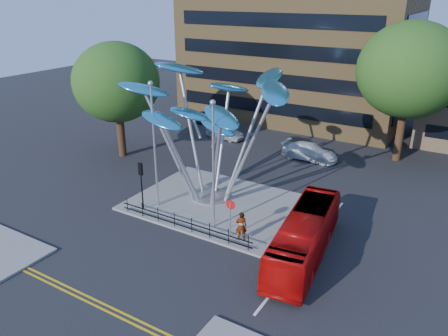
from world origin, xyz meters
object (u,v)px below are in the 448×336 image
Objects in this scene: leaf_sculpture at (210,107)px; street_lamp_right at (213,154)px; red_bus at (305,236)px; parked_car_mid at (225,133)px; traffic_light_island at (141,176)px; no_entry_sign_island at (230,212)px; tree_right at (410,70)px; pedestrian at (241,226)px; tree_left at (116,82)px; parked_car_right at (310,152)px; parked_car_left at (207,118)px; street_lamp_left at (154,135)px.

leaf_sculpture is 4.83m from street_lamp_right.
red_bus is 2.42× the size of parked_car_mid.
traffic_light_island is 1.40× the size of no_entry_sign_island.
tree_right is 21.35m from pedestrian.
tree_left reaches higher than red_bus.
no_entry_sign_island is 0.62× the size of parked_car_mid.
parked_car_right is at bearing 102.42° from red_bus.
parked_car_mid is (-6.34, 12.43, -6.22)m from leaf_sculpture.
leaf_sculpture is 13.31m from parked_car_right.
pedestrian is at bearing -150.06° from parked_car_left.
parked_car_right is at bearing -149.56° from tree_right.
red_bus reaches higher than no_entry_sign_island.
leaf_sculpture is 6.65m from traffic_light_island.
red_bus is at bearing 6.33° from no_entry_sign_island.
pedestrian is (0.78, -0.02, -0.73)m from no_entry_sign_island.
no_entry_sign_island is (6.50, -0.98, -3.54)m from street_lamp_left.
pedestrian is 15.60m from parked_car_right.
leaf_sculpture is 3.06× the size of parked_car_left.
street_lamp_right is 4.43× the size of pedestrian.
leaf_sculpture is at bearing 124.91° from street_lamp_right.
street_lamp_left is 3.59× the size of no_entry_sign_island.
street_lamp_left is 0.93× the size of red_bus.
tree_right is 3.54× the size of traffic_light_island.
parked_car_right is (5.73, 14.52, -4.62)m from street_lamp_left.
street_lamp_left is 2.57× the size of traffic_light_island.
no_entry_sign_island is at bearing -25.07° from tree_left.
pedestrian is (16.78, -7.50, -5.71)m from tree_left.
tree_right reaches higher than street_lamp_right.
parked_car_right is (9.64, -1.09, 0.09)m from parked_car_mid.
pedestrian is at bearing -104.99° from tree_right.
leaf_sculpture reaches higher than pedestrian.
tree_left reaches higher than no_entry_sign_island.
street_lamp_right is 18.94m from parked_car_mid.
parked_car_right is at bearing 68.48° from street_lamp_left.
leaf_sculpture is 2.51× the size of parked_car_right.
leaf_sculpture is at bearing -15.55° from tree_left.
no_entry_sign_island is (-6.00, -19.48, -6.22)m from tree_right.
parked_car_left is (-10.94, 16.12, -6.16)m from leaf_sculpture.
tree_right is 21.31m from no_entry_sign_island.
leaf_sculpture is at bearing 134.33° from no_entry_sign_island.
traffic_light_island is 11.68m from red_bus.
no_entry_sign_island is at bearing -143.10° from parked_car_mid.
no_entry_sign_island is 0.26× the size of red_bus.
street_lamp_left is (-2.43, -3.18, -1.52)m from leaf_sculpture.
leaf_sculpture is 1.34× the size of red_bus.
parked_car_mid is (-3.41, 16.61, -1.97)m from traffic_light_island.
tree_left is 2.63× the size of parked_car_mid.
parked_car_left is 5.90m from parked_car_mid.
street_lamp_left is at bearing 159.72° from parked_car_right.
no_entry_sign_island is 1.07m from pedestrian.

